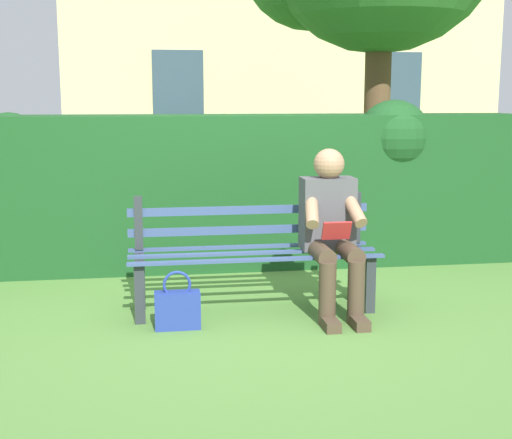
% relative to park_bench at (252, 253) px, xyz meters
% --- Properties ---
extents(ground, '(60.00, 60.00, 0.00)m').
position_rel_park_bench_xyz_m(ground, '(0.00, 0.07, -0.41)').
color(ground, '#517F38').
extents(park_bench, '(1.78, 0.49, 0.82)m').
position_rel_park_bench_xyz_m(park_bench, '(0.00, 0.00, 0.00)').
color(park_bench, '#2D3338').
rests_on(park_bench, ground).
extents(person_seated, '(0.44, 0.73, 1.16)m').
position_rel_park_bench_xyz_m(person_seated, '(-0.54, 0.17, 0.20)').
color(person_seated, '#4C4C51').
rests_on(person_seated, ground).
extents(hedge_backdrop, '(6.23, 0.83, 1.50)m').
position_rel_park_bench_xyz_m(hedge_backdrop, '(0.33, -1.41, 0.31)').
color(hedge_backdrop, '#19471E').
rests_on(hedge_backdrop, ground).
extents(building_facade, '(8.12, 2.78, 6.18)m').
position_rel_park_bench_xyz_m(building_facade, '(-1.87, -9.24, 2.68)').
color(building_facade, beige).
rests_on(building_facade, ground).
extents(handbag, '(0.30, 0.13, 0.40)m').
position_rel_park_bench_xyz_m(handbag, '(0.56, 0.39, -0.27)').
color(handbag, navy).
rests_on(handbag, ground).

